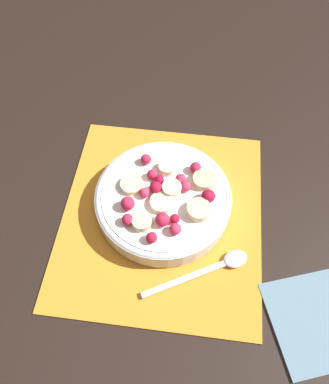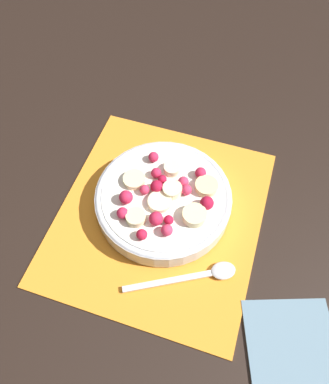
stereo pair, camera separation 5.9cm
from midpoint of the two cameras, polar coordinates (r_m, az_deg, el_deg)
ground_plane at (r=0.62m, az=-3.11°, el=-3.95°), size 3.00×3.00×0.00m
placemat at (r=0.62m, az=-3.13°, el=-3.82°), size 0.36×0.32×0.01m
fruit_bowl at (r=0.60m, az=-2.74°, el=-1.26°), size 0.22×0.22×0.06m
spoon at (r=0.58m, az=5.06°, el=-11.45°), size 0.10×0.16×0.01m
napkin at (r=0.59m, az=19.30°, el=-18.30°), size 0.17×0.16×0.01m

